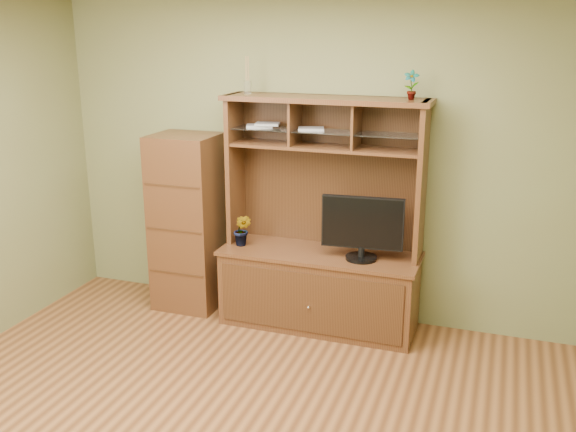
% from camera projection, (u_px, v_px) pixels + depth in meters
% --- Properties ---
extents(room, '(4.54, 4.04, 2.74)m').
position_uv_depth(room, '(205.00, 228.00, 3.57)').
color(room, '#542F18').
rests_on(room, ground).
extents(media_hutch, '(1.66, 0.61, 1.90)m').
position_uv_depth(media_hutch, '(320.00, 265.00, 5.32)').
color(media_hutch, '#472214').
rests_on(media_hutch, room).
extents(monitor, '(0.65, 0.25, 0.51)m').
position_uv_depth(monitor, '(362.00, 227.00, 5.02)').
color(monitor, black).
rests_on(monitor, media_hutch).
extents(orchid_plant, '(0.16, 0.13, 0.27)m').
position_uv_depth(orchid_plant, '(242.00, 230.00, 5.37)').
color(orchid_plant, '#34551D').
rests_on(orchid_plant, media_hutch).
extents(top_plant, '(0.12, 0.08, 0.22)m').
position_uv_depth(top_plant, '(411.00, 85.00, 4.76)').
color(top_plant, '#376322').
rests_on(top_plant, media_hutch).
extents(reed_diffuser, '(0.06, 0.06, 0.30)m').
position_uv_depth(reed_diffuser, '(247.00, 79.00, 5.17)').
color(reed_diffuser, silver).
rests_on(reed_diffuser, media_hutch).
extents(magazines, '(0.69, 0.22, 0.04)m').
position_uv_depth(magazines, '(278.00, 126.00, 5.19)').
color(magazines, '#BBBBC0').
rests_on(magazines, media_hutch).
extents(side_cabinet, '(0.55, 0.50, 1.55)m').
position_uv_depth(side_cabinet, '(188.00, 222.00, 5.63)').
color(side_cabinet, '#472214').
rests_on(side_cabinet, room).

